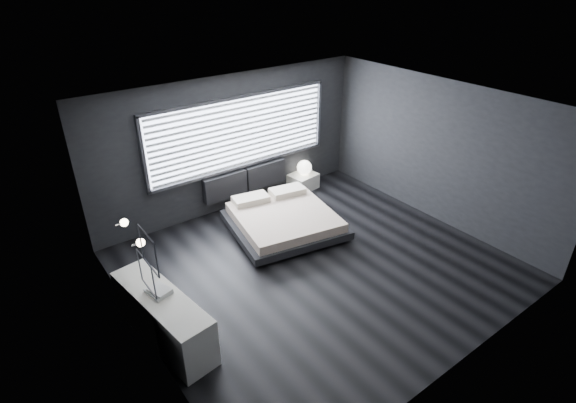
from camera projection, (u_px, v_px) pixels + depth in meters
room at (320, 194)px, 7.14m from camera, size 6.04×6.00×2.80m
window at (241, 133)px, 9.04m from camera, size 4.14×0.09×1.52m
headboard at (246, 180)px, 9.51m from camera, size 1.96×0.16×0.52m
sconce_near at (140, 243)px, 5.56m from camera, size 0.18×0.11×0.11m
sconce_far at (124, 223)px, 5.98m from camera, size 0.18×0.11×0.11m
wall_art_upper at (148, 251)px, 4.97m from camera, size 0.01×0.48×0.48m
wall_art_lower at (146, 274)px, 5.37m from camera, size 0.01×0.48×0.48m
bed at (283, 219)px, 8.72m from camera, size 2.32×2.24×0.52m
nightstand at (303, 181)px, 10.36m from camera, size 0.67×0.58×0.35m
orb_lamp at (304, 168)px, 10.20m from camera, size 0.34×0.34×0.34m
dresser at (163, 317)px, 6.16m from camera, size 0.77×1.91×0.74m
book_stack at (159, 291)px, 6.02m from camera, size 0.32×0.38×0.07m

